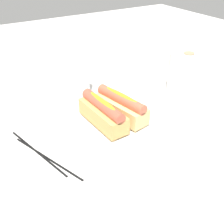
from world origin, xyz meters
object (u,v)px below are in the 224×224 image
object	(u,v)px
paper_towel_roll	(186,75)
chopstick_near	(47,157)
hotdog_front	(103,113)
chopstick_far	(38,152)
water_glass	(78,82)
hotdog_back	(121,106)
serving_bowl	(112,124)

from	to	relation	value
paper_towel_roll	chopstick_near	size ratio (longest dim) A/B	0.61
hotdog_front	chopstick_near	bearing A→B (deg)	-83.30
chopstick_far	hotdog_front	bearing A→B (deg)	72.33
water_glass	chopstick_far	size ratio (longest dim) A/B	0.41
hotdog_back	chopstick_far	bearing A→B (deg)	-92.07
water_glass	chopstick_far	xyz separation A→B (m)	(0.22, -0.21, -0.04)
serving_bowl	hotdog_front	xyz separation A→B (m)	(0.00, -0.03, 0.04)
serving_bowl	chopstick_far	size ratio (longest dim) A/B	1.25
hotdog_back	paper_towel_roll	distance (m)	0.27
paper_towel_roll	chopstick_far	world-z (taller)	paper_towel_roll
chopstick_far	hotdog_back	bearing A→B (deg)	74.46
hotdog_front	paper_towel_roll	world-z (taller)	paper_towel_roll
water_glass	paper_towel_roll	distance (m)	0.33
chopstick_near	chopstick_far	bearing A→B (deg)	-177.52
hotdog_front	chopstick_near	xyz separation A→B (m)	(0.02, -0.15, -0.06)
chopstick_near	chopstick_far	distance (m)	0.03
water_glass	paper_towel_roll	xyz separation A→B (m)	(0.18, 0.28, 0.03)
hotdog_back	chopstick_near	bearing A→B (deg)	-83.92
hotdog_front	paper_towel_roll	xyz separation A→B (m)	(-0.05, 0.32, 0.01)
hotdog_back	paper_towel_roll	bearing A→B (deg)	100.23
chopstick_far	water_glass	bearing A→B (deg)	122.38
water_glass	chopstick_near	bearing A→B (deg)	-38.77
hotdog_front	water_glass	xyz separation A→B (m)	(-0.23, 0.04, -0.02)
serving_bowl	paper_towel_roll	xyz separation A→B (m)	(-0.05, 0.29, 0.05)
hotdog_back	water_glass	distance (m)	0.22
serving_bowl	chopstick_near	distance (m)	0.18
hotdog_front	paper_towel_roll	distance (m)	0.33
serving_bowl	water_glass	xyz separation A→B (m)	(-0.23, 0.02, 0.02)
serving_bowl	hotdog_back	xyz separation A→B (m)	(-0.00, 0.03, 0.04)
chopstick_near	chopstick_far	xyz separation A→B (m)	(-0.03, -0.01, 0.00)
hotdog_front	hotdog_back	xyz separation A→B (m)	(-0.00, 0.05, 0.00)
hotdog_front	hotdog_back	world-z (taller)	same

